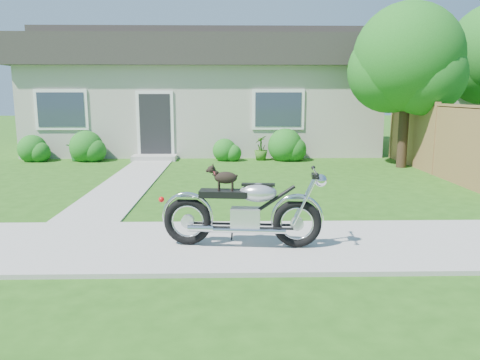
# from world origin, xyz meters

# --- Properties ---
(ground) EXTENTS (80.00, 80.00, 0.00)m
(ground) POSITION_xyz_m (0.00, 0.00, 0.00)
(ground) COLOR #235114
(ground) RESTS_ON ground
(sidewalk) EXTENTS (24.00, 2.20, 0.04)m
(sidewalk) POSITION_xyz_m (0.00, 0.00, 0.02)
(sidewalk) COLOR #9E9B93
(sidewalk) RESTS_ON ground
(walkway) EXTENTS (1.20, 8.00, 0.03)m
(walkway) POSITION_xyz_m (-1.50, 5.00, 0.01)
(walkway) COLOR #9E9B93
(walkway) RESTS_ON ground
(house) EXTENTS (12.60, 7.03, 4.50)m
(house) POSITION_xyz_m (-0.00, 11.99, 2.16)
(house) COLOR #ABA59B
(house) RESTS_ON ground
(fence) EXTENTS (0.12, 6.62, 1.90)m
(fence) POSITION_xyz_m (6.30, 5.75, 0.94)
(fence) COLOR brown
(fence) RESTS_ON ground
(tree_near) EXTENTS (3.01, 3.01, 4.61)m
(tree_near) POSITION_xyz_m (6.01, 6.90, 2.96)
(tree_near) COLOR #3D2B1C
(tree_near) RESTS_ON ground
(shrub_row) EXTENTS (9.01, 1.10, 1.10)m
(shrub_row) POSITION_xyz_m (-1.11, 8.50, 0.43)
(shrub_row) COLOR #1C6019
(shrub_row) RESTS_ON ground
(potted_plant_left) EXTENTS (0.77, 0.84, 0.79)m
(potted_plant_left) POSITION_xyz_m (-3.93, 8.55, 0.39)
(potted_plant_left) COLOR #185C1D
(potted_plant_left) RESTS_ON ground
(potted_plant_right) EXTENTS (0.57, 0.57, 0.79)m
(potted_plant_right) POSITION_xyz_m (1.92, 8.55, 0.39)
(potted_plant_right) COLOR #30621B
(potted_plant_right) RESTS_ON ground
(motorcycle_with_dog) EXTENTS (2.22, 0.60, 1.11)m
(motorcycle_with_dog) POSITION_xyz_m (1.13, -0.17, 0.54)
(motorcycle_with_dog) COLOR black
(motorcycle_with_dog) RESTS_ON sidewalk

